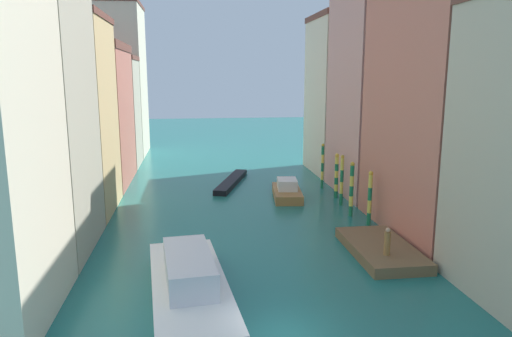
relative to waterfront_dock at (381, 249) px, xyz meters
name	(u,v)px	position (x,y,z in m)	size (l,w,h in m)	color
ground_plane	(232,193)	(-7.61, 16.12, -0.31)	(154.00, 154.00, 0.00)	#1E6B66
building_left_1	(12,81)	(-21.18, 3.48, 9.91)	(7.98, 8.50, 20.42)	#BCB299
building_left_2	(57,116)	(-21.18, 12.02, 7.24)	(7.98, 8.50, 15.08)	#DBB77A
building_left_3	(86,115)	(-21.18, 22.01, 6.49)	(7.98, 11.13, 13.57)	#C6705B
building_left_4	(104,112)	(-21.18, 31.47, 6.07)	(7.98, 7.19, 12.74)	#BCB299
building_left_5	(114,80)	(-21.18, 40.32, 9.57)	(7.98, 9.96, 19.74)	beige
building_right_1	(454,77)	(5.96, 3.76, 10.15)	(7.98, 12.14, 20.89)	#C6705B
building_right_2	(386,71)	(5.96, 14.89, 10.63)	(7.98, 9.65, 21.87)	tan
building_right_3	(349,95)	(5.96, 24.51, 8.13)	(7.98, 9.26, 16.86)	beige
waterfront_dock	(381,249)	(0.00, 0.00, 0.00)	(3.50, 6.96, 0.62)	brown
person_on_dock	(387,242)	(-0.35, -1.66, 1.05)	(0.36, 0.36, 1.60)	olive
mooring_pole_0	(370,198)	(1.33, 5.48, 1.72)	(0.32, 0.32, 3.96)	#197247
mooring_pole_1	(351,189)	(0.79, 7.86, 1.84)	(0.34, 0.34, 4.20)	#197247
mooring_pole_2	(342,180)	(1.01, 10.92, 1.84)	(0.30, 0.30, 4.21)	#197247
mooring_pole_3	(336,175)	(1.31, 13.33, 1.71)	(0.36, 0.36, 3.93)	#197247
mooring_pole_4	(322,165)	(1.09, 17.06, 1.87)	(0.29, 0.29, 4.27)	#197247
vaporetto_white	(189,284)	(-11.35, -4.49, 0.53)	(4.52, 11.17, 2.34)	white
gondola_black	(231,182)	(-7.32, 19.83, -0.06)	(4.10, 9.75, 0.51)	black
motorboat_0	(287,191)	(-2.93, 13.93, 0.28)	(2.95, 5.86, 1.66)	olive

